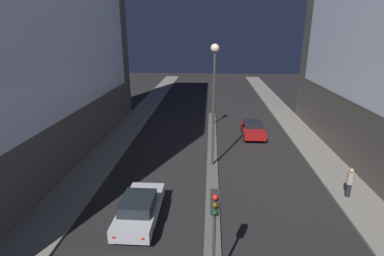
# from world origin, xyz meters

# --- Properties ---
(median_strip) EXTENTS (0.79, 28.72, 0.14)m
(median_strip) POSITION_xyz_m (0.00, 15.36, 0.07)
(median_strip) COLOR #56544F
(median_strip) RESTS_ON ground
(traffic_light_near) EXTENTS (0.32, 0.42, 4.17)m
(traffic_light_near) POSITION_xyz_m (0.00, 4.04, 3.21)
(traffic_light_near) COLOR #383838
(traffic_light_near) RESTS_ON median_strip
(traffic_light_mid) EXTENTS (0.32, 0.42, 4.17)m
(traffic_light_mid) POSITION_xyz_m (0.00, 25.25, 3.21)
(traffic_light_mid) COLOR #383838
(traffic_light_mid) RESTS_ON median_strip
(street_lamp) EXTENTS (0.57, 0.57, 8.61)m
(street_lamp) POSITION_xyz_m (0.00, 15.14, 6.21)
(street_lamp) COLOR #383838
(street_lamp) RESTS_ON median_strip
(car_left_lane) EXTENTS (1.90, 4.63, 1.53)m
(car_left_lane) POSITION_xyz_m (-3.79, 8.20, 0.77)
(car_left_lane) COLOR #B2B2B7
(car_left_lane) RESTS_ON ground
(car_right_lane) EXTENTS (1.91, 4.13, 1.41)m
(car_right_lane) POSITION_xyz_m (3.79, 22.00, 0.73)
(car_right_lane) COLOR maroon
(car_right_lane) RESTS_ON ground
(pedestrian_on_right_sidewalk) EXTENTS (0.39, 0.39, 1.81)m
(pedestrian_on_right_sidewalk) POSITION_xyz_m (8.03, 11.20, 1.10)
(pedestrian_on_right_sidewalk) COLOR black
(pedestrian_on_right_sidewalk) RESTS_ON sidewalk_right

